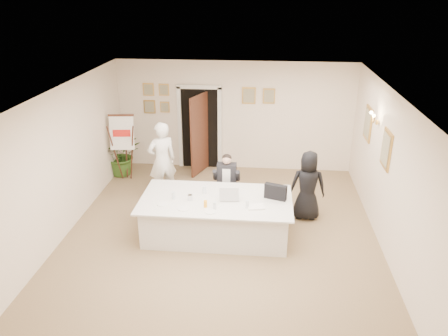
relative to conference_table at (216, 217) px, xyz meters
name	(u,v)px	position (x,y,z in m)	size (l,w,h in m)	color
floor	(221,236)	(0.09, -0.05, -0.39)	(7.00, 7.00, 0.00)	brown
ceiling	(220,93)	(0.09, -0.05, 2.41)	(6.00, 7.00, 0.02)	white
wall_back	(235,116)	(0.09, 3.45, 1.01)	(6.00, 0.10, 2.80)	white
wall_front	(187,295)	(0.09, -3.55, 1.01)	(6.00, 0.10, 2.80)	white
wall_left	(62,164)	(-2.91, -0.05, 1.01)	(0.10, 7.00, 2.80)	white
wall_right	(390,176)	(3.09, -0.05, 1.01)	(0.10, 7.00, 2.80)	white
doorway	(200,131)	(-0.79, 3.27, 0.65)	(1.14, 0.86, 2.20)	black
pictures_back_wall	(203,99)	(-0.71, 3.42, 1.46)	(3.40, 0.06, 0.80)	#BC9140
pictures_right_wall	(376,135)	(3.06, 1.15, 1.36)	(0.06, 2.20, 0.80)	#BC9140
wall_sconce	(375,118)	(2.99, 1.15, 1.71)	(0.20, 0.30, 0.24)	gold
conference_table	(216,217)	(0.00, 0.00, 0.00)	(2.85, 1.52, 0.78)	silver
seated_man	(227,183)	(0.11, 1.02, 0.25)	(0.55, 0.59, 1.29)	black
flip_chart	(124,151)	(-2.53, 2.38, 0.37)	(0.59, 0.40, 1.65)	#3A1B12
standing_man	(162,160)	(-1.39, 1.55, 0.49)	(0.64, 0.42, 1.77)	white
standing_woman	(308,186)	(1.78, 0.85, 0.34)	(0.72, 0.47, 1.46)	black
potted_palm	(122,154)	(-2.71, 2.70, 0.15)	(0.97, 0.84, 1.08)	#2F541C
laptop	(230,191)	(0.25, 0.05, 0.52)	(0.36, 0.37, 0.28)	#B7BABC
laptop_bag	(276,192)	(1.11, 0.11, 0.53)	(0.42, 0.12, 0.29)	black
paper_stack	(256,207)	(0.76, -0.28, 0.40)	(0.30, 0.21, 0.03)	white
plate_left	(163,204)	(-0.95, -0.32, 0.39)	(0.21, 0.21, 0.01)	white
plate_mid	(184,208)	(-0.54, -0.45, 0.39)	(0.23, 0.23, 0.01)	white
plate_near	(210,212)	(-0.05, -0.52, 0.39)	(0.20, 0.20, 0.01)	white
glass_a	(173,195)	(-0.80, -0.08, 0.45)	(0.07, 0.07, 0.14)	silver
glass_b	(215,205)	(0.02, -0.41, 0.45)	(0.06, 0.06, 0.14)	silver
glass_c	(247,204)	(0.60, -0.30, 0.45)	(0.06, 0.06, 0.14)	silver
glass_d	(204,190)	(-0.25, 0.22, 0.45)	(0.07, 0.07, 0.14)	silver
oj_glass	(205,204)	(-0.15, -0.35, 0.45)	(0.06, 0.06, 0.13)	#FFA015
steel_jug	(190,197)	(-0.48, -0.10, 0.44)	(0.09, 0.09, 0.11)	silver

